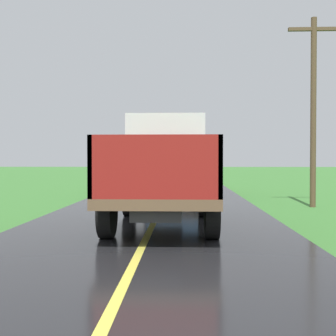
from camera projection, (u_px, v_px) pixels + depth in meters
banana_truck_near at (163, 167)px, 10.82m from camera, size 2.38×5.82×2.80m
banana_truck_far at (175, 164)px, 20.61m from camera, size 2.38×5.81×2.80m
utility_pole_roadside at (313, 105)px, 14.60m from camera, size 1.76×0.20×6.58m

